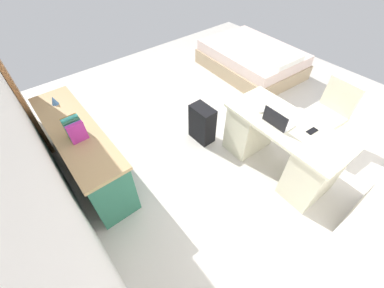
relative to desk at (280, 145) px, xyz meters
name	(u,v)px	position (x,y,z in m)	size (l,w,h in m)	color
ground_plane	(230,120)	(1.03, -0.23, -0.40)	(6.10, 6.10, 0.00)	beige
wall_back	(17,122)	(1.03, 2.32, 0.97)	(4.19, 0.10, 2.73)	white
door_wooden	(8,77)	(2.57, 2.24, 0.62)	(0.88, 0.05, 2.04)	#936038
desk	(280,145)	(0.00, 0.00, 0.00)	(1.47, 0.72, 0.76)	beige
office_chair	(325,118)	(-0.09, -0.90, 0.02)	(0.52, 0.52, 0.94)	black
credenza	(84,151)	(1.46, 1.94, -0.01)	(1.80, 0.48, 0.78)	#2D7056
bed	(252,59)	(1.89, -1.69, -0.15)	(1.98, 1.51, 0.58)	tan
suitcase_black	(202,124)	(1.02, 0.40, -0.11)	(0.36, 0.22, 0.56)	black
laptop	(277,121)	(0.08, 0.11, 0.41)	(0.32, 0.23, 0.21)	silver
computer_mouse	(261,111)	(0.34, 0.06, 0.38)	(0.06, 0.10, 0.03)	white
cell_phone_near_laptop	(312,131)	(-0.24, -0.10, 0.37)	(0.07, 0.14, 0.01)	black
book_row	(75,129)	(1.30, 1.94, 0.49)	(0.20, 0.17, 0.24)	#B22E93
figurine_small	(54,100)	(2.03, 1.94, 0.44)	(0.08, 0.08, 0.11)	#4C7FBF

